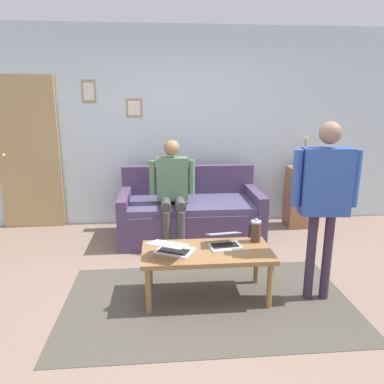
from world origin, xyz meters
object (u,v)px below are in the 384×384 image
(coffee_table, at_px, (207,256))
(french_press, at_px, (256,231))
(laptop_left, at_px, (225,242))
(couch, at_px, (190,214))
(person_standing, at_px, (325,190))
(flower_vase, at_px, (305,158))
(interior_door, at_px, (29,154))
(person_seated, at_px, (172,187))
(side_shelf, at_px, (302,197))
(laptop_center, at_px, (172,249))

(coffee_table, distance_m, french_press, 0.53)
(laptop_left, xyz_separation_m, french_press, (-0.31, -0.09, 0.06))
(couch, xyz_separation_m, person_standing, (-1.00, 1.62, 0.71))
(french_press, relative_size, flower_vase, 0.54)
(interior_door, relative_size, person_seated, 1.60)
(side_shelf, relative_size, person_standing, 0.54)
(laptop_center, xyz_separation_m, flower_vase, (-1.87, -1.84, 0.47))
(french_press, distance_m, flower_vase, 2.00)
(couch, distance_m, laptop_left, 1.47)
(person_standing, bearing_deg, french_press, -28.31)
(couch, bearing_deg, interior_door, -15.07)
(person_standing, bearing_deg, couch, -58.27)
(flower_vase, distance_m, person_seated, 1.90)
(laptop_left, relative_size, flower_vase, 0.75)
(interior_door, distance_m, person_seated, 2.09)
(person_standing, distance_m, person_seated, 1.89)
(interior_door, xyz_separation_m, person_seated, (-1.91, 0.80, -0.30))
(flower_vase, bearing_deg, person_standing, 72.92)
(french_press, xyz_separation_m, side_shelf, (-1.09, -1.63, -0.14))
(laptop_left, distance_m, laptop_center, 0.49)
(french_press, xyz_separation_m, person_seated, (0.74, -1.13, 0.17))
(interior_door, height_order, person_standing, interior_door)
(side_shelf, bearing_deg, laptop_left, 50.90)
(laptop_center, bearing_deg, person_seated, -92.08)
(person_standing, bearing_deg, side_shelf, -107.11)
(coffee_table, distance_m, laptop_center, 0.32)
(laptop_center, bearing_deg, interior_door, -49.00)
(interior_door, height_order, coffee_table, interior_door)
(laptop_left, bearing_deg, interior_door, -40.83)
(french_press, xyz_separation_m, flower_vase, (-1.09, -1.63, 0.41))
(person_seated, bearing_deg, laptop_left, 109.38)
(flower_vase, height_order, person_seated, person_seated)
(couch, height_order, person_seated, person_seated)
(interior_door, relative_size, french_press, 8.93)
(laptop_left, relative_size, person_standing, 0.20)
(coffee_table, relative_size, laptop_center, 2.48)
(coffee_table, bearing_deg, person_seated, -78.75)
(person_seated, bearing_deg, french_press, 123.13)
(coffee_table, bearing_deg, laptop_center, 8.04)
(couch, relative_size, flower_vase, 4.20)
(person_standing, bearing_deg, laptop_center, -2.71)
(interior_door, relative_size, person_standing, 1.30)
(couch, distance_m, person_standing, 2.04)
(laptop_center, distance_m, side_shelf, 2.62)
(french_press, bearing_deg, flower_vase, -123.72)
(couch, bearing_deg, french_press, 110.34)
(laptop_center, distance_m, person_standing, 1.38)
(laptop_center, relative_size, side_shelf, 0.55)
(interior_door, height_order, person_seated, interior_door)
(laptop_left, height_order, laptop_center, laptop_center)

